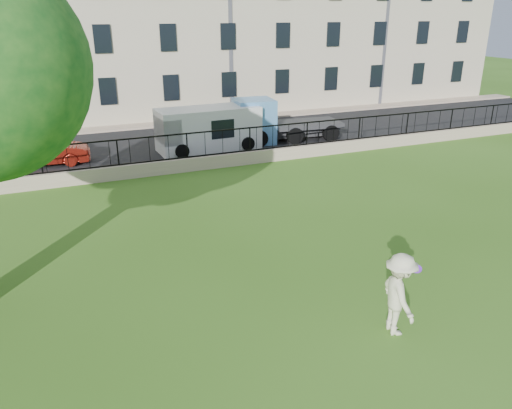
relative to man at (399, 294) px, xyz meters
name	(u,v)px	position (x,y,z in m)	size (l,w,h in m)	color
ground	(322,306)	(-1.00, 1.51, -0.95)	(120.00, 120.00, 0.00)	#336016
retaining_wall	(188,164)	(-1.00, 13.51, -0.65)	(50.00, 0.40, 0.60)	tan
iron_railing	(187,146)	(-1.00, 13.51, 0.20)	(50.00, 0.05, 1.13)	black
street	(164,146)	(-1.00, 18.21, -0.95)	(60.00, 9.00, 0.01)	black
sidewalk	(145,126)	(-1.00, 23.41, -0.89)	(60.00, 1.40, 0.12)	tan
building_row	(120,8)	(-1.00, 29.08, 5.96)	(56.40, 10.40, 13.80)	beige
man	(399,294)	(0.00, 0.00, 0.00)	(1.23, 0.71, 1.91)	beige
frisbee	(416,269)	(0.70, 0.35, 0.31)	(0.27, 0.27, 0.03)	#812AF2
red_sedan	(44,152)	(-6.89, 16.91, -0.29)	(1.40, 4.01, 1.32)	maroon
white_van	(209,129)	(1.00, 16.67, 0.13)	(5.16, 2.01, 2.17)	silver
blue_truck	(286,119)	(5.50, 16.91, 0.22)	(5.61, 1.99, 2.35)	#5B98D5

